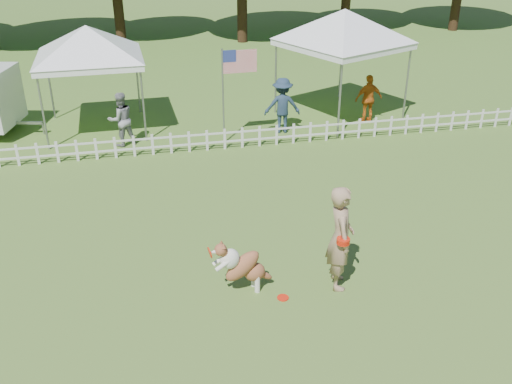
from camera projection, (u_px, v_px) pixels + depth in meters
ground at (305, 295)px, 10.02m from camera, size 120.00×120.00×0.00m
picket_fence at (233, 138)px, 16.00m from camera, size 22.00×0.08×0.60m
handler at (340, 238)px, 9.89m from camera, size 0.59×0.78×1.95m
dog at (243, 266)px, 9.89m from camera, size 1.08×0.48×1.07m
frisbee_on_turf at (283, 298)px, 9.94m from camera, size 0.23×0.23×0.02m
canopy_tent_left at (92, 80)px, 16.87m from camera, size 3.04×3.04×3.05m
canopy_tent_right at (341, 65)px, 17.96m from camera, size 4.23×4.23×3.30m
flag_pole at (223, 97)px, 15.92m from camera, size 1.04×0.16×2.71m
spectator_a at (121, 119)px, 16.02m from camera, size 0.91×0.81×1.54m
spectator_b at (282, 105)px, 16.95m from camera, size 1.15×0.76×1.66m
spectator_c at (369, 99)px, 17.80m from camera, size 0.90×0.41×1.51m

